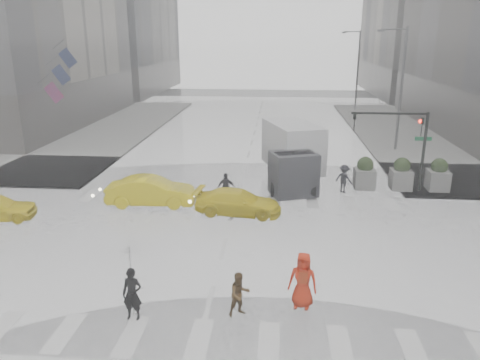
# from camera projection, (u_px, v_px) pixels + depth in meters

# --- Properties ---
(ground) EXTENTS (120.00, 120.00, 0.00)m
(ground) POSITION_uv_depth(u_px,v_px,m) (223.00, 249.00, 19.13)
(ground) COLOR black
(ground) RESTS_ON ground
(sidewalk_nw) EXTENTS (35.00, 35.00, 0.15)m
(sidewalk_nw) POSITION_uv_depth(u_px,v_px,m) (6.00, 144.00, 37.30)
(sidewalk_nw) COLOR gray
(sidewalk_nw) RESTS_ON ground
(road_markings) EXTENTS (18.00, 48.00, 0.01)m
(road_markings) POSITION_uv_depth(u_px,v_px,m) (223.00, 249.00, 19.13)
(road_markings) COLOR silver
(road_markings) RESTS_ON ground
(traffic_signal_pole) EXTENTS (4.45, 0.42, 4.50)m
(traffic_signal_pole) POSITION_uv_depth(u_px,v_px,m) (406.00, 136.00, 25.10)
(traffic_signal_pole) COLOR black
(traffic_signal_pole) RESTS_ON ground
(street_lamp_near) EXTENTS (2.15, 0.22, 9.00)m
(street_lamp_near) POSITION_uv_depth(u_px,v_px,m) (400.00, 85.00, 33.96)
(street_lamp_near) COLOR #59595B
(street_lamp_near) RESTS_ON ground
(street_lamp_far) EXTENTS (2.15, 0.22, 9.00)m
(street_lamp_far) POSITION_uv_depth(u_px,v_px,m) (357.00, 67.00, 53.01)
(street_lamp_far) COLOR #59595B
(street_lamp_far) RESTS_ON ground
(planter_west) EXTENTS (1.10, 1.10, 1.80)m
(planter_west) POSITION_uv_depth(u_px,v_px,m) (365.00, 174.00, 26.10)
(planter_west) COLOR gray
(planter_west) RESTS_ON ground
(planter_mid) EXTENTS (1.10, 1.10, 1.80)m
(planter_mid) POSITION_uv_depth(u_px,v_px,m) (401.00, 174.00, 25.94)
(planter_mid) COLOR gray
(planter_mid) RESTS_ON ground
(planter_east) EXTENTS (1.10, 1.10, 1.80)m
(planter_east) POSITION_uv_depth(u_px,v_px,m) (438.00, 175.00, 25.79)
(planter_east) COLOR gray
(planter_east) RESTS_ON ground
(flag_cluster) EXTENTS (2.87, 3.06, 4.69)m
(flag_cluster) POSITION_uv_depth(u_px,v_px,m) (57.00, 72.00, 36.26)
(flag_cluster) COLOR #59595B
(flag_cluster) RESTS_ON ground
(pedestrian_black) EXTENTS (1.02, 1.04, 2.43)m
(pedestrian_black) POSITION_uv_depth(u_px,v_px,m) (130.00, 272.00, 13.95)
(pedestrian_black) COLOR black
(pedestrian_black) RESTS_ON ground
(pedestrian_brown) EXTENTS (0.88, 0.82, 1.44)m
(pedestrian_brown) POSITION_uv_depth(u_px,v_px,m) (240.00, 294.00, 14.40)
(pedestrian_brown) COLOR #4A341A
(pedestrian_brown) RESTS_ON ground
(pedestrian_orange) EXTENTS (1.01, 0.77, 1.87)m
(pedestrian_orange) POSITION_uv_depth(u_px,v_px,m) (303.00, 280.00, 14.80)
(pedestrian_orange) COLOR red
(pedestrian_orange) RESTS_ON ground
(pedestrian_far_a) EXTENTS (1.01, 0.70, 1.59)m
(pedestrian_far_a) POSITION_uv_depth(u_px,v_px,m) (226.00, 188.00, 24.24)
(pedestrian_far_a) COLOR black
(pedestrian_far_a) RESTS_ON ground
(pedestrian_far_b) EXTENTS (1.17, 1.07, 1.60)m
(pedestrian_far_b) POSITION_uv_depth(u_px,v_px,m) (344.00, 179.00, 25.80)
(pedestrian_far_b) COLOR black
(pedestrian_far_b) RESTS_ON ground
(taxi_mid) EXTENTS (4.56, 1.80, 1.48)m
(taxi_mid) POSITION_uv_depth(u_px,v_px,m) (151.00, 191.00, 23.88)
(taxi_mid) COLOR yellow
(taxi_mid) RESTS_ON ground
(taxi_rear) EXTENTS (3.87, 2.10, 1.22)m
(taxi_rear) POSITION_uv_depth(u_px,v_px,m) (238.00, 202.00, 22.72)
(taxi_rear) COLOR yellow
(taxi_rear) RESTS_ON ground
(box_truck) EXTENTS (2.42, 6.44, 3.42)m
(box_truck) POSITION_uv_depth(u_px,v_px,m) (293.00, 153.00, 27.14)
(box_truck) COLOR silver
(box_truck) RESTS_ON ground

